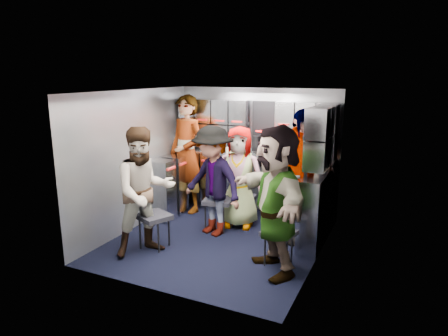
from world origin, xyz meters
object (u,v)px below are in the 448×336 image
at_px(jump_seat_center, 243,199).
at_px(attendant_arc_d, 299,177).
at_px(jump_seat_near_right, 279,235).
at_px(jump_seat_near_left, 154,218).
at_px(jump_seat_mid_right, 300,211).
at_px(attendant_arc_b, 213,181).
at_px(attendant_arc_c, 239,177).
at_px(attendant_standing, 187,154).
at_px(jump_seat_mid_left, 218,202).
at_px(attendant_arc_a, 145,192).
at_px(attendant_arc_e, 276,200).

distance_m(jump_seat_center, attendant_arc_d, 1.17).
bearing_deg(attendant_arc_d, jump_seat_near_right, -129.68).
relative_size(jump_seat_near_left, jump_seat_mid_right, 1.20).
bearing_deg(jump_seat_near_right, attendant_arc_d, 89.21).
relative_size(jump_seat_mid_right, jump_seat_near_right, 0.98).
distance_m(jump_seat_near_left, attendant_arc_b, 1.00).
distance_m(jump_seat_mid_right, attendant_arc_d, 0.58).
relative_size(jump_seat_near_left, attendant_arc_c, 0.33).
bearing_deg(attendant_arc_d, jump_seat_mid_right, 51.11).
xyz_separation_m(jump_seat_center, attendant_standing, (-1.08, 0.10, 0.62)).
bearing_deg(jump_seat_center, jump_seat_mid_right, -10.23).
xyz_separation_m(jump_seat_mid_left, attendant_arc_a, (-0.51, -1.13, 0.41)).
bearing_deg(jump_seat_center, attendant_standing, 174.75).
bearing_deg(jump_seat_near_left, jump_seat_mid_right, 36.14).
distance_m(jump_seat_near_right, attendant_arc_b, 1.36).
xyz_separation_m(jump_seat_mid_left, attendant_standing, (-0.86, 0.56, 0.56)).
height_order(jump_seat_near_left, jump_seat_near_right, jump_seat_near_left).
height_order(jump_seat_near_right, attendant_arc_a, attendant_arc_a).
bearing_deg(jump_seat_mid_left, attendant_arc_d, 5.19).
xyz_separation_m(attendant_arc_b, attendant_arc_e, (1.18, -0.72, 0.08)).
relative_size(attendant_arc_c, attendant_arc_d, 0.83).
bearing_deg(attendant_arc_c, jump_seat_center, 79.42).
bearing_deg(jump_seat_mid_right, attendant_arc_e, -90.55).
bearing_deg(jump_seat_near_right, attendant_arc_a, -166.25).
xyz_separation_m(jump_seat_mid_right, attendant_arc_c, (-0.97, -0.01, 0.40)).
xyz_separation_m(jump_seat_center, attendant_arc_c, (0.00, -0.18, 0.40)).
height_order(jump_seat_mid_right, attendant_arc_d, attendant_arc_d).
bearing_deg(attendant_arc_a, jump_seat_near_right, -39.70).
bearing_deg(jump_seat_near_left, attendant_arc_e, 1.79).
bearing_deg(jump_seat_mid_right, jump_seat_mid_left, -166.41).
height_order(jump_seat_near_left, attendant_arc_c, attendant_arc_c).
relative_size(jump_seat_near_right, attendant_arc_c, 0.28).
relative_size(attendant_standing, attendant_arc_d, 1.06).
height_order(jump_seat_center, jump_seat_near_right, jump_seat_near_right).
xyz_separation_m(attendant_arc_a, attendant_arc_c, (0.73, 1.42, -0.06)).
bearing_deg(attendant_arc_d, attendant_arc_a, 177.25).
xyz_separation_m(jump_seat_near_right, attendant_standing, (-2.04, 1.28, 0.60)).
height_order(jump_seat_center, jump_seat_mid_right, jump_seat_mid_right).
height_order(attendant_arc_a, attendant_arc_c, attendant_arc_a).
distance_m(jump_seat_mid_left, jump_seat_mid_right, 1.23).
height_order(jump_seat_mid_left, attendant_arc_c, attendant_arc_c).
height_order(jump_seat_mid_right, attendant_arc_e, attendant_arc_e).
distance_m(jump_seat_near_right, attendant_standing, 2.49).
distance_m(jump_seat_mid_left, attendant_standing, 1.17).
height_order(jump_seat_center, attendant_arc_c, attendant_arc_c).
relative_size(jump_seat_near_right, attendant_standing, 0.22).
height_order(attendant_arc_a, attendant_arc_b, attendant_arc_a).
relative_size(jump_seat_mid_right, attendant_standing, 0.22).
distance_m(jump_seat_near_left, jump_seat_mid_left, 1.08).
bearing_deg(attendant_arc_e, jump_seat_near_right, 138.82).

